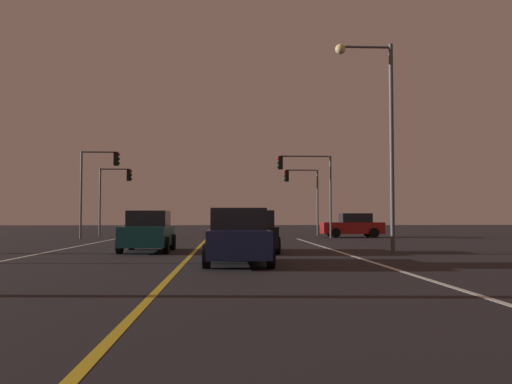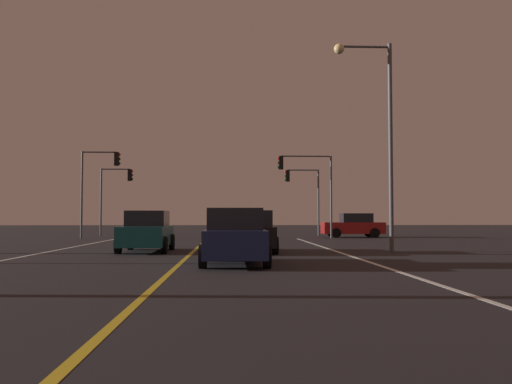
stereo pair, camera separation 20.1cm
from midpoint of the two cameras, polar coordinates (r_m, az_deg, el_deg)
The scene contains 11 objects.
lane_edge_right at distance 15.89m, azimuth 13.69°, elevation -7.68°, with size 0.16×43.57×0.01m, color silver.
lane_center_divider at distance 15.31m, azimuth -8.50°, elevation -7.92°, with size 0.16×43.57×0.01m, color gold.
car_ahead_far at distance 22.81m, azimuth -0.62°, elevation -4.12°, with size 2.02×4.30×1.70m.
car_lead_same_lane at distance 16.95m, azimuth -2.20°, elevation -4.65°, with size 2.02×4.30×1.70m.
car_oncoming at distance 23.72m, azimuth -11.22°, elevation -4.01°, with size 2.02×4.30×1.70m.
car_crossing_side at distance 40.12m, azimuth 9.74°, elevation -3.42°, with size 4.30×2.02×1.70m.
traffic_light_near_right at distance 37.91m, azimuth 4.88°, elevation 1.60°, with size 3.74×0.36×5.62m.
traffic_light_near_left at distance 38.55m, azimuth -15.92°, elevation 1.74°, with size 2.60×0.36×5.82m.
traffic_light_far_right at distance 43.38m, azimuth 4.51°, elevation 0.57°, with size 2.72×0.36×5.14m.
traffic_light_far_left at distance 43.88m, azimuth -14.31°, elevation 0.60°, with size 2.49×0.36×5.15m.
street_lamp_right_far at distance 24.04m, azimuth 12.25°, elevation 7.22°, with size 2.46×0.44×8.74m.
Camera 1 is at (1.37, 0.61, 1.44)m, focal length 39.10 mm.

